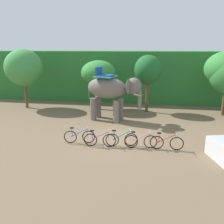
# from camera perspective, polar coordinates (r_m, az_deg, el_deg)

# --- Properties ---
(ground_plane) EXTENTS (80.00, 80.00, 0.00)m
(ground_plane) POSITION_cam_1_polar(r_m,az_deg,el_deg) (14.36, 0.47, -6.08)
(ground_plane) COLOR brown
(foliage_hedge) EXTENTS (36.00, 6.00, 4.76)m
(foliage_hedge) POSITION_cam_1_polar(r_m,az_deg,el_deg) (25.70, 4.86, 8.59)
(foliage_hedge) COLOR #28702D
(foliage_hedge) RESTS_ON ground
(tree_center_left) EXTENTS (3.12, 3.12, 5.01)m
(tree_center_left) POSITION_cam_1_polar(r_m,az_deg,el_deg) (22.25, -19.78, 9.66)
(tree_center_left) COLOR brown
(tree_center_left) RESTS_ON ground
(tree_right) EXTENTS (2.86, 2.86, 4.09)m
(tree_right) POSITION_cam_1_polar(r_m,az_deg,el_deg) (20.58, -3.16, 9.00)
(tree_right) COLOR brown
(tree_right) RESTS_ON ground
(tree_far_right) EXTENTS (2.15, 2.15, 4.55)m
(tree_far_right) POSITION_cam_1_polar(r_m,az_deg,el_deg) (19.81, 8.34, 9.59)
(tree_far_right) COLOR brown
(tree_far_right) RESTS_ON ground
(elephant) EXTENTS (4.25, 2.52, 3.78)m
(elephant) POSITION_cam_1_polar(r_m,az_deg,el_deg) (17.29, -0.23, 5.08)
(elephant) COLOR #665E56
(elephant) RESTS_ON ground
(bike_blue) EXTENTS (1.69, 0.52, 0.92)m
(bike_blue) POSITION_cam_1_polar(r_m,az_deg,el_deg) (13.65, -7.57, -5.60)
(bike_blue) COLOR black
(bike_blue) RESTS_ON ground
(bike_purple) EXTENTS (1.71, 0.52, 0.92)m
(bike_purple) POSITION_cam_1_polar(r_m,az_deg,el_deg) (13.09, -2.85, -6.40)
(bike_purple) COLOR black
(bike_purple) RESTS_ON ground
(bike_teal) EXTENTS (1.68, 0.57, 0.92)m
(bike_teal) POSITION_cam_1_polar(r_m,az_deg,el_deg) (13.13, 2.22, -6.32)
(bike_teal) COLOR black
(bike_teal) RESTS_ON ground
(bike_pink) EXTENTS (1.70, 0.52, 0.92)m
(bike_pink) POSITION_cam_1_polar(r_m,az_deg,el_deg) (12.97, 6.66, -6.68)
(bike_pink) COLOR black
(bike_pink) RESTS_ON ground
(bike_red) EXTENTS (1.71, 0.52, 0.92)m
(bike_red) POSITION_cam_1_polar(r_m,az_deg,el_deg) (13.00, 12.53, -6.89)
(bike_red) COLOR black
(bike_red) RESTS_ON ground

